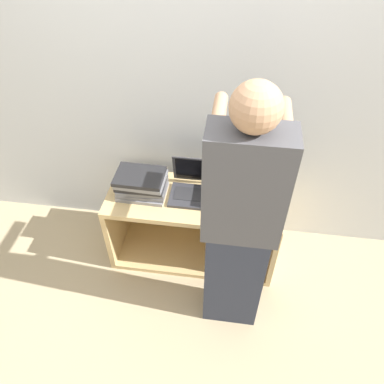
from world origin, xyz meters
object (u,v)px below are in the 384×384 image
at_px(laptop_stack_left, 142,184).
at_px(laptop_stack_right, 247,193).
at_px(person, 240,227).
at_px(laptop_open, 194,188).

bearing_deg(laptop_stack_left, laptop_stack_right, -0.33).
xyz_separation_m(laptop_stack_right, person, (-0.04, -0.44, 0.16)).
relative_size(laptop_stack_left, laptop_stack_right, 0.99).
relative_size(laptop_open, laptop_stack_right, 0.94).
height_order(laptop_open, laptop_stack_left, laptop_open).
bearing_deg(laptop_stack_right, person, -95.38).
relative_size(laptop_open, laptop_stack_left, 0.95).
bearing_deg(laptop_stack_right, laptop_stack_left, 179.67).
bearing_deg(person, laptop_stack_left, 146.10).
height_order(laptop_open, person, person).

